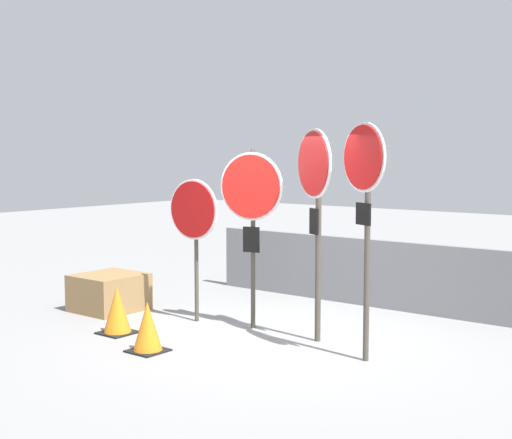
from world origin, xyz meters
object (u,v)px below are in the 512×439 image
stop_sign_1 (251,199)px  storage_crate (109,292)px  traffic_cone_1 (148,327)px  traffic_cone_0 (117,310)px  stop_sign_0 (194,217)px  stop_sign_3 (365,186)px  stop_sign_2 (315,188)px

stop_sign_1 → storage_crate: stop_sign_1 is taller
traffic_cone_1 → storage_crate: (-2.07, 1.17, -0.02)m
traffic_cone_0 → stop_sign_1: bearing=47.0°
stop_sign_0 → stop_sign_3: (2.74, -0.21, 0.50)m
storage_crate → traffic_cone_1: bearing=-29.5°
stop_sign_3 → traffic_cone_1: size_ratio=4.49×
stop_sign_1 → stop_sign_3: 1.95m
stop_sign_0 → traffic_cone_1: bearing=-69.4°
traffic_cone_1 → storage_crate: size_ratio=0.64×
stop_sign_3 → storage_crate: bearing=-154.3°
stop_sign_1 → storage_crate: 2.77m
stop_sign_0 → stop_sign_1: 0.91m
stop_sign_2 → storage_crate: bearing=-143.5°
stop_sign_2 → storage_crate: size_ratio=2.82×
stop_sign_1 → stop_sign_3: (1.89, -0.40, 0.23)m
traffic_cone_0 → storage_crate: size_ratio=0.67×
stop_sign_1 → traffic_cone_0: bearing=-145.8°
stop_sign_3 → traffic_cone_0: bearing=-139.1°
stop_sign_0 → stop_sign_3: stop_sign_3 is taller
stop_sign_0 → stop_sign_1: stop_sign_1 is taller
stop_sign_0 → stop_sign_2: bearing=2.8°
traffic_cone_0 → storage_crate: (-1.14, 0.83, -0.03)m
stop_sign_2 → traffic_cone_1: stop_sign_2 is taller
stop_sign_0 → traffic_cone_0: stop_sign_0 is taller
storage_crate → stop_sign_0: bearing=9.6°
stop_sign_3 → stop_sign_0: bearing=-159.2°
stop_sign_0 → stop_sign_1: (0.85, 0.19, 0.27)m
stop_sign_1 → stop_sign_3: stop_sign_3 is taller
stop_sign_1 → stop_sign_2: 1.02m
stop_sign_3 → traffic_cone_0: 3.59m
traffic_cone_0 → stop_sign_0: bearing=72.7°
stop_sign_0 → stop_sign_1: size_ratio=0.83×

